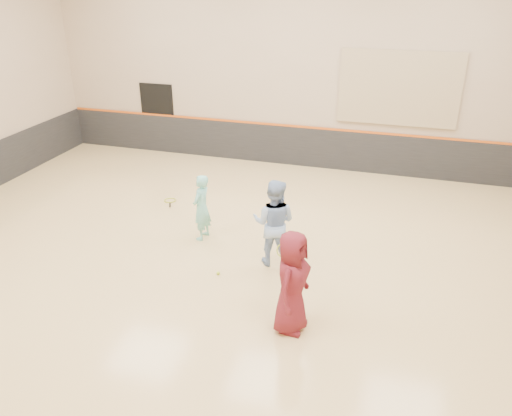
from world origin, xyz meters
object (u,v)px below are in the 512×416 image
(spare_racket, at_px, (170,200))
(instructor, at_px, (274,223))
(girl, at_px, (202,207))
(young_man, at_px, (292,282))

(spare_racket, bearing_deg, instructor, -32.70)
(girl, bearing_deg, spare_racket, -129.13)
(instructor, bearing_deg, girl, -18.29)
(young_man, bearing_deg, girl, 54.78)
(girl, relative_size, instructor, 0.82)
(girl, height_order, spare_racket, girl)
(instructor, height_order, spare_racket, instructor)
(instructor, bearing_deg, young_man, 111.82)
(young_man, bearing_deg, spare_racket, 54.17)
(girl, xyz_separation_m, spare_racket, (-1.56, 1.58, -0.72))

